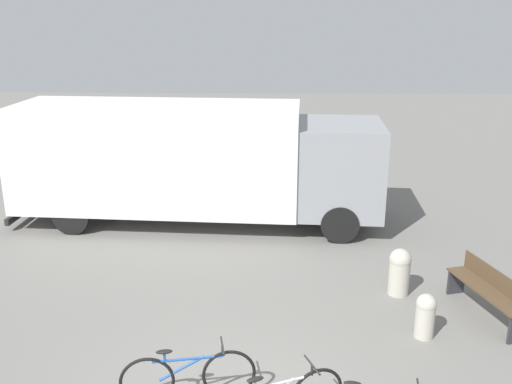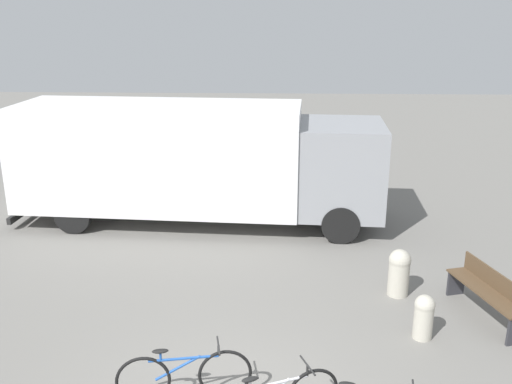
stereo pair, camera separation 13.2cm
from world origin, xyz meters
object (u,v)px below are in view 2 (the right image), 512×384
Objects in this scene: delivery_truck at (194,158)px; park_bench at (489,291)px; bicycle_near at (184,376)px; bollard_far_bench at (399,271)px; bollard_near_bench at (424,315)px.

park_bench is at bearing -35.05° from delivery_truck.
park_bench is 5.41m from bicycle_near.
park_bench is at bearing -29.29° from bollard_far_bench.
delivery_truck is 11.89× the size of bollard_near_bench.
delivery_truck is 7.04m from bicycle_near.
bollard_near_bench is at bearing -46.31° from delivery_truck.
park_bench is 1.03× the size of bicycle_near.
bicycle_near is at bearing -137.85° from bollard_far_bench.
bollard_near_bench is 0.84× the size of bollard_far_bench.
bollard_near_bench is 1.47m from bollard_far_bench.
bicycle_near reaches higher than bollard_near_bench.
park_bench is 1.57m from bollard_far_bench.
park_bench reaches higher than bollard_near_bench.
delivery_truck reaches higher than park_bench.
park_bench is (5.67, -4.50, -1.13)m from delivery_truck.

